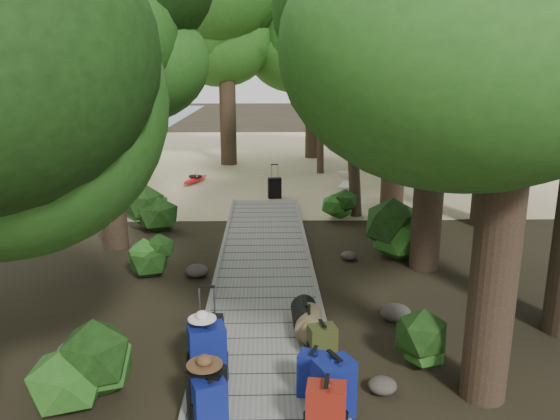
{
  "coord_description": "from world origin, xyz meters",
  "views": [
    {
      "loc": [
        0.03,
        -9.51,
        4.05
      ],
      "look_at": [
        0.35,
        2.35,
        1.0
      ],
      "focal_mm": 35.0,
      "sensor_mm": 36.0,
      "label": 1
    }
  ],
  "objects_px": {
    "backpack_right_d": "(322,341)",
    "kayak": "(195,178)",
    "backpack_right_c": "(314,372)",
    "backpack_left_d": "(211,331)",
    "duffel_right_black": "(305,315)",
    "lone_suitcase_on_sand": "(275,188)",
    "backpack_left_b": "(207,391)",
    "backpack_right_a": "(326,411)",
    "backpack_left_c": "(207,351)",
    "suitcase_on_boardwalk": "(208,337)",
    "sun_lounger": "(349,181)",
    "duffel_right_khaki": "(309,323)",
    "backpack_left_a": "(210,403)",
    "backpack_right_b": "(334,386)"
  },
  "relations": [
    {
      "from": "backpack_right_d",
      "to": "kayak",
      "type": "relative_size",
      "value": 0.16
    },
    {
      "from": "backpack_right_c",
      "to": "kayak",
      "type": "distance_m",
      "value": 14.12
    },
    {
      "from": "backpack_left_d",
      "to": "backpack_right_d",
      "type": "height_order",
      "value": "backpack_right_d"
    },
    {
      "from": "duffel_right_black",
      "to": "lone_suitcase_on_sand",
      "type": "height_order",
      "value": "lone_suitcase_on_sand"
    },
    {
      "from": "backpack_left_b",
      "to": "backpack_left_d",
      "type": "relative_size",
      "value": 1.48
    },
    {
      "from": "backpack_left_d",
      "to": "lone_suitcase_on_sand",
      "type": "distance_m",
      "value": 10.03
    },
    {
      "from": "backpack_right_a",
      "to": "duffel_right_black",
      "type": "distance_m",
      "value": 2.73
    },
    {
      "from": "backpack_left_c",
      "to": "suitcase_on_boardwalk",
      "type": "xyz_separation_m",
      "value": [
        -0.05,
        0.59,
        -0.12
      ]
    },
    {
      "from": "backpack_left_b",
      "to": "backpack_right_a",
      "type": "bearing_deg",
      "value": -2.09
    },
    {
      "from": "duffel_right_black",
      "to": "kayak",
      "type": "height_order",
      "value": "duffel_right_black"
    },
    {
      "from": "lone_suitcase_on_sand",
      "to": "backpack_left_b",
      "type": "bearing_deg",
      "value": -102.54
    },
    {
      "from": "backpack_left_b",
      "to": "sun_lounger",
      "type": "height_order",
      "value": "backpack_left_b"
    },
    {
      "from": "backpack_right_c",
      "to": "backpack_right_d",
      "type": "height_order",
      "value": "backpack_right_c"
    },
    {
      "from": "backpack_right_c",
      "to": "backpack_right_d",
      "type": "relative_size",
      "value": 1.09
    },
    {
      "from": "backpack_right_a",
      "to": "duffel_right_khaki",
      "type": "relative_size",
      "value": 1.22
    },
    {
      "from": "backpack_left_a",
      "to": "backpack_right_d",
      "type": "distance_m",
      "value": 2.04
    },
    {
      "from": "backpack_right_d",
      "to": "sun_lounger",
      "type": "xyz_separation_m",
      "value": [
        2.13,
        11.68,
        -0.11
      ]
    },
    {
      "from": "backpack_left_d",
      "to": "backpack_right_c",
      "type": "height_order",
      "value": "backpack_right_c"
    },
    {
      "from": "backpack_right_b",
      "to": "lone_suitcase_on_sand",
      "type": "relative_size",
      "value": 1.21
    },
    {
      "from": "duffel_right_khaki",
      "to": "sun_lounger",
      "type": "distance_m",
      "value": 11.18
    },
    {
      "from": "lone_suitcase_on_sand",
      "to": "backpack_right_c",
      "type": "bearing_deg",
      "value": -96.31
    },
    {
      "from": "backpack_left_a",
      "to": "backpack_left_b",
      "type": "height_order",
      "value": "backpack_left_b"
    },
    {
      "from": "backpack_left_d",
      "to": "backpack_right_c",
      "type": "bearing_deg",
      "value": -18.28
    },
    {
      "from": "backpack_left_a",
      "to": "duffel_right_khaki",
      "type": "distance_m",
      "value": 2.56
    },
    {
      "from": "backpack_right_b",
      "to": "suitcase_on_boardwalk",
      "type": "bearing_deg",
      "value": 114.96
    },
    {
      "from": "sun_lounger",
      "to": "duffel_right_khaki",
      "type": "bearing_deg",
      "value": -83.54
    },
    {
      "from": "duffel_right_khaki",
      "to": "backpack_left_c",
      "type": "bearing_deg",
      "value": -133.96
    },
    {
      "from": "backpack_left_c",
      "to": "sun_lounger",
      "type": "relative_size",
      "value": 0.51
    },
    {
      "from": "duffel_right_black",
      "to": "sun_lounger",
      "type": "xyz_separation_m",
      "value": [
        2.3,
        10.68,
        -0.03
      ]
    },
    {
      "from": "backpack_left_a",
      "to": "backpack_right_b",
      "type": "distance_m",
      "value": 1.42
    },
    {
      "from": "backpack_left_b",
      "to": "backpack_left_d",
      "type": "xyz_separation_m",
      "value": [
        -0.13,
        1.74,
        -0.12
      ]
    },
    {
      "from": "duffel_right_khaki",
      "to": "backpack_left_a",
      "type": "bearing_deg",
      "value": -114.73
    },
    {
      "from": "backpack_left_d",
      "to": "duffel_right_black",
      "type": "bearing_deg",
      "value": 45.49
    },
    {
      "from": "duffel_right_black",
      "to": "backpack_right_d",
      "type": "bearing_deg",
      "value": -81.94
    },
    {
      "from": "backpack_left_a",
      "to": "duffel_right_khaki",
      "type": "height_order",
      "value": "backpack_left_a"
    },
    {
      "from": "backpack_right_a",
      "to": "backpack_right_d",
      "type": "xyz_separation_m",
      "value": [
        0.14,
        1.72,
        -0.09
      ]
    },
    {
      "from": "backpack_left_c",
      "to": "backpack_right_a",
      "type": "height_order",
      "value": "backpack_left_c"
    },
    {
      "from": "backpack_left_d",
      "to": "lone_suitcase_on_sand",
      "type": "relative_size",
      "value": 0.75
    },
    {
      "from": "backpack_right_d",
      "to": "duffel_right_khaki",
      "type": "bearing_deg",
      "value": 87.59
    },
    {
      "from": "backpack_right_a",
      "to": "backpack_right_c",
      "type": "distance_m",
      "value": 0.9
    },
    {
      "from": "backpack_left_b",
      "to": "backpack_right_c",
      "type": "relative_size",
      "value": 1.17
    },
    {
      "from": "backpack_left_a",
      "to": "backpack_left_d",
      "type": "distance_m",
      "value": 1.94
    },
    {
      "from": "backpack_right_d",
      "to": "duffel_right_black",
      "type": "xyz_separation_m",
      "value": [
        -0.16,
        1.0,
        -0.08
      ]
    },
    {
      "from": "backpack_right_d",
      "to": "suitcase_on_boardwalk",
      "type": "bearing_deg",
      "value": 163.71
    },
    {
      "from": "backpack_left_a",
      "to": "backpack_left_c",
      "type": "bearing_deg",
      "value": 76.81
    },
    {
      "from": "backpack_right_b",
      "to": "backpack_right_c",
      "type": "relative_size",
      "value": 1.29
    },
    {
      "from": "suitcase_on_boardwalk",
      "to": "lone_suitcase_on_sand",
      "type": "distance_m",
      "value": 10.36
    },
    {
      "from": "backpack_left_c",
      "to": "lone_suitcase_on_sand",
      "type": "xyz_separation_m",
      "value": [
        1.06,
        10.89,
        -0.2
      ]
    },
    {
      "from": "backpack_left_b",
      "to": "backpack_left_c",
      "type": "xyz_separation_m",
      "value": [
        -0.08,
        0.81,
        0.07
      ]
    },
    {
      "from": "backpack_left_d",
      "to": "sun_lounger",
      "type": "bearing_deg",
      "value": 95.78
    }
  ]
}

